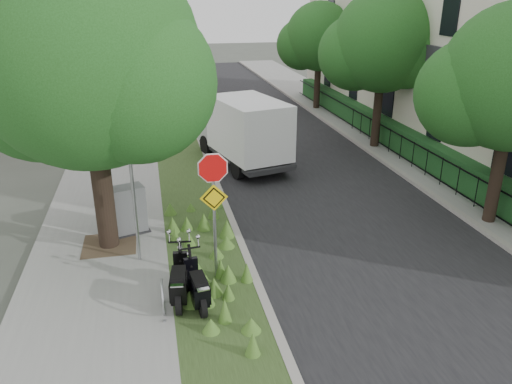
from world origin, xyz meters
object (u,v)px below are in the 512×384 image
sign_assembly (214,191)px  scooter_near (179,286)px  scooter_far (198,290)px  utility_cabinet (128,211)px  box_truck (244,128)px

sign_assembly → scooter_near: sign_assembly is taller
sign_assembly → scooter_near: (-0.92, -0.89, -1.80)m
scooter_far → utility_cabinet: utility_cabinet is taller
utility_cabinet → scooter_near: bearing=-73.4°
scooter_far → utility_cabinet: size_ratio=1.24×
scooter_far → box_truck: size_ratio=0.31×
scooter_far → box_truck: bearing=73.3°
sign_assembly → box_truck: sign_assembly is taller
scooter_far → box_truck: 9.98m
scooter_far → utility_cabinet: (-1.51, 4.03, 0.26)m
scooter_near → scooter_far: scooter_near is taller
sign_assembly → utility_cabinet: 3.90m
sign_assembly → utility_cabinet: (-2.06, 2.92, -1.56)m
utility_cabinet → box_truck: bearing=51.5°
scooter_near → scooter_far: size_ratio=1.05×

